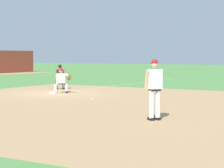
{
  "coord_description": "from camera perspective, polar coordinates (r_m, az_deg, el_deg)",
  "views": [
    {
      "loc": [
        -18.25,
        -14.06,
        1.96
      ],
      "look_at": [
        -4.34,
        -6.01,
        0.93
      ],
      "focal_mm": 70.0,
      "sensor_mm": 36.0,
      "label": 1
    }
  ],
  "objects": [
    {
      "name": "baseball",
      "position": [
        19.49,
        -2.64,
        -1.99
      ],
      "size": [
        0.07,
        0.07,
        0.07
      ],
      "primitive_type": "sphere",
      "color": "white",
      "rests_on": "ground"
    },
    {
      "name": "first_baseman",
      "position": [
        23.11,
        -6.58,
        0.61
      ],
      "size": [
        0.72,
        1.09,
        1.34
      ],
      "color": "black",
      "rests_on": "ground"
    },
    {
      "name": "umpire",
      "position": [
        25.79,
        -6.81,
        1.06
      ],
      "size": [
        0.68,
        0.66,
        1.46
      ],
      "color": "black",
      "rests_on": "ground"
    },
    {
      "name": "ground_plane",
      "position": [
        23.12,
        -7.53,
        -1.22
      ],
      "size": [
        160.0,
        160.0,
        0.0
      ],
      "primitive_type": "plane",
      "color": "#518942"
    },
    {
      "name": "foul_line_stripe",
      "position": [
        29.93,
        1.96,
        -0.06
      ],
      "size": [
        16.2,
        0.1,
        0.0
      ],
      "primitive_type": "cube",
      "color": "white",
      "rests_on": "ground"
    },
    {
      "name": "pitcher",
      "position": [
        13.31,
        5.59,
        -0.22
      ],
      "size": [
        0.84,
        0.56,
        1.86
      ],
      "color": "black",
      "rests_on": "ground"
    },
    {
      "name": "first_base_bag",
      "position": [
        23.12,
        -7.53,
        -1.11
      ],
      "size": [
        0.38,
        0.38,
        0.09
      ],
      "primitive_type": "cube",
      "color": "white",
      "rests_on": "ground"
    },
    {
      "name": "infield_dirt_patch",
      "position": [
        18.13,
        -2.74,
        -2.52
      ],
      "size": [
        18.0,
        18.0,
        0.01
      ],
      "primitive_type": "cube",
      "color": "tan",
      "rests_on": "ground"
    }
  ]
}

